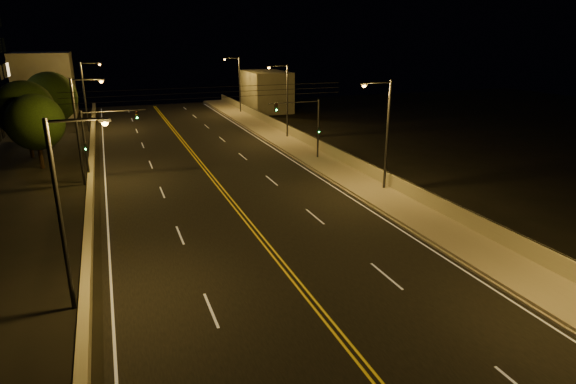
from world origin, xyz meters
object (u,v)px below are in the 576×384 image
object	(u,v)px
streetlight_1	(384,129)
tree_1	(25,110)
traffic_signal_left	(98,136)
tree_0	(35,122)
tree_2	(51,98)
streetlight_3	(238,81)
streetlight_4	(66,202)
streetlight_6	(87,92)
streetlight_2	(285,96)
streetlight_5	(80,124)
traffic_signal_right	(308,122)

from	to	relation	value
streetlight_1	tree_1	distance (m)	34.72
traffic_signal_left	tree_0	xyz separation A→B (m)	(-5.13, 6.09, 0.49)
tree_2	streetlight_3	bearing A→B (deg)	25.55
streetlight_4	streetlight_6	world-z (taller)	same
streetlight_4	tree_1	xyz separation A→B (m)	(-5.39, 31.85, -0.21)
streetlight_2	streetlight_6	size ratio (longest dim) A/B	1.00
streetlight_5	tree_0	world-z (taller)	streetlight_5
streetlight_2	tree_0	world-z (taller)	streetlight_2
traffic_signal_left	tree_2	world-z (taller)	tree_2
tree_1	streetlight_4	bearing A→B (deg)	-80.40
streetlight_5	traffic_signal_left	size ratio (longest dim) A/B	1.44
streetlight_5	streetlight_6	distance (m)	24.59
streetlight_5	streetlight_2	bearing A→B (deg)	27.58
streetlight_6	tree_1	world-z (taller)	streetlight_6
streetlight_1	streetlight_3	size ratio (longest dim) A/B	1.00
tree_1	tree_2	xyz separation A→B (m)	(1.68, 8.16, 0.16)
streetlight_5	streetlight_3	bearing A→B (deg)	56.16
streetlight_5	traffic_signal_left	distance (m)	1.76
streetlight_4	streetlight_6	xyz separation A→B (m)	(0.00, 44.68, 0.00)
streetlight_3	streetlight_4	size ratio (longest dim) A/B	1.00
streetlight_6	traffic_signal_right	size ratio (longest dim) A/B	1.44
streetlight_5	tree_1	distance (m)	12.94
traffic_signal_left	tree_2	size ratio (longest dim) A/B	0.76
streetlight_5	streetlight_6	size ratio (longest dim) A/B	1.00
tree_0	tree_1	distance (m)	5.27
streetlight_3	streetlight_4	bearing A→B (deg)	-112.37
streetlight_3	streetlight_6	xyz separation A→B (m)	(-21.41, -7.34, 0.00)
traffic_signal_left	tree_1	world-z (taller)	tree_1
streetlight_3	streetlight_5	size ratio (longest dim) A/B	1.00
streetlight_5	traffic_signal_left	xyz separation A→B (m)	(1.13, 0.62, -1.20)
streetlight_6	traffic_signal_right	distance (m)	31.17
streetlight_4	tree_1	distance (m)	32.31
streetlight_2	streetlight_4	world-z (taller)	same
tree_0	tree_1	bearing A→B (deg)	105.26
streetlight_5	streetlight_1	bearing A→B (deg)	-25.72
streetlight_6	traffic_signal_right	bearing A→B (deg)	-50.32
streetlight_1	streetlight_4	world-z (taller)	same
streetlight_1	streetlight_4	xyz separation A→B (m)	(-21.41, -9.78, 0.00)
traffic_signal_left	tree_0	world-z (taller)	tree_0
traffic_signal_right	streetlight_1	bearing A→B (deg)	-82.05
streetlight_2	tree_0	bearing A→B (deg)	-170.00
streetlight_2	traffic_signal_left	size ratio (longest dim) A/B	1.44
traffic_signal_right	tree_0	world-z (taller)	tree_0
streetlight_6	traffic_signal_right	world-z (taller)	streetlight_6
streetlight_2	traffic_signal_right	xyz separation A→B (m)	(-1.53, -10.57, -1.20)
streetlight_5	tree_2	world-z (taller)	streetlight_5
streetlight_3	tree_0	size ratio (longest dim) A/B	1.27
streetlight_2	tree_0	xyz separation A→B (m)	(-25.42, -4.48, -0.72)
streetlight_2	tree_1	distance (m)	26.81
streetlight_6	tree_1	distance (m)	13.91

